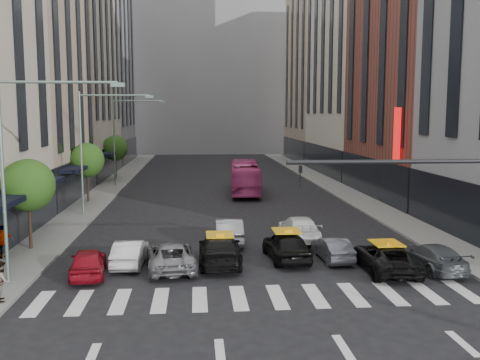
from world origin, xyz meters
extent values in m
plane|color=black|center=(0.00, 0.00, 0.00)|extent=(160.00, 160.00, 0.00)
cube|color=slate|center=(-11.50, 30.00, 0.07)|extent=(3.00, 96.00, 0.15)
cube|color=slate|center=(11.50, 30.00, 0.07)|extent=(3.00, 96.00, 0.15)
cube|color=tan|center=(-17.00, 28.00, 12.00)|extent=(8.00, 16.00, 24.00)
cube|color=beige|center=(-17.00, 46.00, 18.00)|extent=(8.00, 20.00, 36.00)
cube|color=gray|center=(-17.00, 65.00, 15.00)|extent=(8.00, 18.00, 30.00)
cube|color=brown|center=(17.00, 27.00, 13.00)|extent=(8.00, 18.00, 26.00)
cube|color=beige|center=(17.00, 46.00, 20.00)|extent=(8.00, 20.00, 40.00)
cube|color=tan|center=(17.00, 65.00, 14.00)|extent=(8.00, 18.00, 28.00)
cube|color=gray|center=(0.00, 85.00, 18.00)|extent=(30.00, 10.00, 36.00)
cylinder|color=black|center=(-11.80, 10.00, 1.72)|extent=(0.18, 0.18, 3.15)
sphere|color=#1F4915|center=(-11.80, 10.00, 3.66)|extent=(2.88, 2.88, 2.88)
cylinder|color=black|center=(-11.80, 26.00, 1.72)|extent=(0.18, 0.18, 3.15)
sphere|color=#1F4915|center=(-11.80, 26.00, 3.66)|extent=(2.88, 2.88, 2.88)
cylinder|color=black|center=(-11.80, 42.00, 1.72)|extent=(0.18, 0.18, 3.15)
sphere|color=#1F4915|center=(-11.80, 42.00, 3.66)|extent=(2.88, 2.88, 2.88)
cylinder|color=gray|center=(-11.00, 4.00, 4.65)|extent=(0.16, 0.16, 9.00)
cylinder|color=gray|center=(-8.50, 4.00, 8.85)|extent=(5.00, 0.12, 0.12)
cube|color=gray|center=(-6.00, 4.00, 8.75)|extent=(0.60, 0.25, 0.18)
cylinder|color=gray|center=(-11.00, 20.00, 4.65)|extent=(0.16, 0.16, 9.00)
cylinder|color=gray|center=(-8.50, 20.00, 8.85)|extent=(5.00, 0.12, 0.12)
cube|color=gray|center=(-6.00, 20.00, 8.75)|extent=(0.60, 0.25, 0.18)
cylinder|color=gray|center=(-11.00, 36.00, 4.65)|extent=(0.16, 0.16, 9.00)
cylinder|color=gray|center=(-8.50, 36.00, 8.85)|extent=(5.00, 0.12, 0.12)
cube|color=gray|center=(-6.00, 36.00, 8.75)|extent=(0.60, 0.25, 0.18)
cylinder|color=black|center=(5.50, -1.00, 5.80)|extent=(10.00, 0.16, 0.16)
imported|color=black|center=(1.00, -1.00, 5.30)|extent=(0.13, 0.16, 0.80)
cube|color=red|center=(12.60, 20.00, 6.00)|extent=(0.30, 0.70, 4.00)
imported|color=maroon|center=(-7.74, 5.05, 0.66)|extent=(2.02, 4.06, 1.33)
imported|color=silver|center=(-6.02, 6.70, 0.65)|extent=(1.51, 3.98, 1.30)
imported|color=gray|center=(-3.96, 5.87, 0.67)|extent=(2.73, 5.06, 1.35)
imported|color=black|center=(-1.54, 6.53, 0.75)|extent=(2.17, 5.19, 1.50)
imported|color=black|center=(1.90, 6.94, 0.77)|extent=(2.18, 4.65, 1.54)
imported|color=#44464C|center=(4.30, 6.84, 0.61)|extent=(1.49, 3.75, 1.21)
imported|color=black|center=(6.33, 4.63, 0.68)|extent=(2.45, 5.00, 1.37)
imported|color=#44484D|center=(8.62, 4.66, 0.65)|extent=(2.25, 4.61, 1.29)
imported|color=#9D9EA3|center=(-0.82, 10.99, 0.73)|extent=(1.60, 4.45, 1.46)
imported|color=white|center=(3.44, 11.38, 0.71)|extent=(2.05, 4.94, 1.43)
imported|color=#C23979|center=(1.96, 30.63, 1.51)|extent=(3.23, 10.99, 3.02)
imported|color=gray|center=(-10.40, 1.57, 0.95)|extent=(0.82, 0.93, 1.60)
imported|color=gray|center=(-12.57, 8.07, 1.01)|extent=(1.06, 0.94, 1.72)
camera|label=1|loc=(-2.71, -19.60, 7.50)|focal=40.00mm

